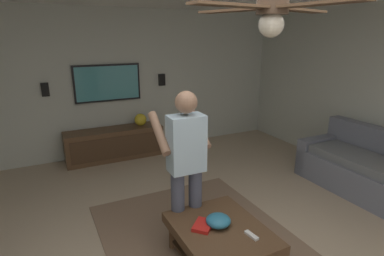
# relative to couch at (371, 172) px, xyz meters

# --- Properties ---
(wall_back_tv) EXTENTS (0.10, 6.88, 2.61)m
(wall_back_tv) POSITION_rel_couch_xyz_m (3.23, 2.84, 0.99)
(wall_back_tv) COLOR #B2B7AD
(wall_back_tv) RESTS_ON ground
(area_rug) EXTENTS (2.85, 1.95, 0.01)m
(area_rug) POSITION_rel_couch_xyz_m (-0.11, 2.64, -0.31)
(area_rug) COLOR #7A604C
(area_rug) RESTS_ON ground
(couch) EXTENTS (1.90, 0.86, 0.87)m
(couch) POSITION_rel_couch_xyz_m (0.00, 0.00, 0.00)
(couch) COLOR slate
(couch) RESTS_ON ground
(coffee_table) EXTENTS (1.00, 0.80, 0.40)m
(coffee_table) POSITION_rel_couch_xyz_m (-0.31, 2.64, -0.02)
(coffee_table) COLOR #513823
(coffee_table) RESTS_ON ground
(media_console) EXTENTS (0.45, 1.70, 0.55)m
(media_console) POSITION_rel_couch_xyz_m (2.89, 2.90, -0.04)
(media_console) COLOR #513823
(media_console) RESTS_ON ground
(tv) EXTENTS (0.05, 1.16, 0.65)m
(tv) POSITION_rel_couch_xyz_m (3.13, 2.90, 1.01)
(tv) COLOR black
(person_standing) EXTENTS (0.54, 0.54, 1.64)m
(person_standing) POSITION_rel_couch_xyz_m (0.19, 2.77, 0.61)
(person_standing) COLOR #4C5166
(person_standing) RESTS_ON ground
(bowl) EXTENTS (0.24, 0.24, 0.11)m
(bowl) POSITION_rel_couch_xyz_m (-0.26, 2.64, 0.13)
(bowl) COLOR teal
(bowl) RESTS_ON coffee_table
(remote_white) EXTENTS (0.15, 0.06, 0.02)m
(remote_white) POSITION_rel_couch_xyz_m (-0.55, 2.46, 0.09)
(remote_white) COLOR white
(remote_white) RESTS_ON coffee_table
(book) EXTENTS (0.27, 0.27, 0.04)m
(book) POSITION_rel_couch_xyz_m (-0.22, 2.79, 0.10)
(book) COLOR red
(book) RESTS_ON coffee_table
(vase_round) EXTENTS (0.22, 0.22, 0.22)m
(vase_round) POSITION_rel_couch_xyz_m (2.90, 2.40, 0.34)
(vase_round) COLOR gold
(vase_round) RESTS_ON media_console
(wall_speaker_left) EXTENTS (0.06, 0.12, 0.22)m
(wall_speaker_left) POSITION_rel_couch_xyz_m (3.15, 1.87, 1.01)
(wall_speaker_left) COLOR black
(wall_speaker_right) EXTENTS (0.06, 0.12, 0.22)m
(wall_speaker_right) POSITION_rel_couch_xyz_m (3.15, 3.91, 0.97)
(wall_speaker_right) COLOR black
(ceiling_fan) EXTENTS (1.19, 1.20, 0.46)m
(ceiling_fan) POSITION_rel_couch_xyz_m (-0.85, 2.66, 1.96)
(ceiling_fan) COLOR #4C3828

